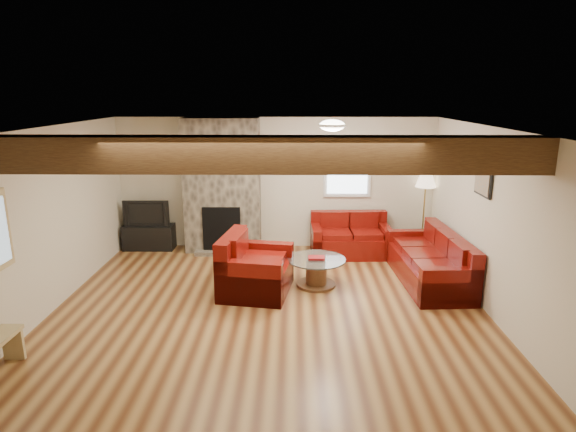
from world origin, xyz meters
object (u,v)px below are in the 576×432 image
coffee_table (316,272)px  television (147,212)px  tv_cabinet (149,237)px  armchair_red (256,264)px  loveseat (350,235)px  sofa_three (429,258)px  floor_lamp (426,184)px

coffee_table → television: size_ratio=1.05×
tv_cabinet → television: television is taller
armchair_red → tv_cabinet: (-2.23, 2.05, -0.21)m
television → tv_cabinet: bearing=0.0°
loveseat → armchair_red: size_ratio=1.31×
sofa_three → loveseat: 1.70m
loveseat → television: television is taller
sofa_three → floor_lamp: bearing=165.7°
tv_cabinet → armchair_red: bearing=-42.6°
television → sofa_three: bearing=-18.0°
sofa_three → armchair_red: 2.74m
armchair_red → coffee_table: bearing=-65.4°
tv_cabinet → loveseat: bearing=-4.5°
loveseat → armchair_red: armchair_red is taller
loveseat → tv_cabinet: size_ratio=1.51×
armchair_red → sofa_three: bearing=-71.5°
armchair_red → loveseat: bearing=-33.6°
television → loveseat: bearing=-4.5°
coffee_table → television: (-3.14, 1.79, 0.50)m
armchair_red → tv_cabinet: bearing=56.5°
coffee_table → television: 3.65m
armchair_red → tv_cabinet: armchair_red is taller
tv_cabinet → television: 0.49m
sofa_three → television: television is taller
television → floor_lamp: floor_lamp is taller
floor_lamp → tv_cabinet: bearing=-179.8°
television → coffee_table: bearing=-29.7°
sofa_three → coffee_table: (-1.79, -0.19, -0.18)m
sofa_three → floor_lamp: 1.87m
tv_cabinet → sofa_three: bearing=-18.0°
armchair_red → floor_lamp: floor_lamp is taller
armchair_red → floor_lamp: 3.76m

